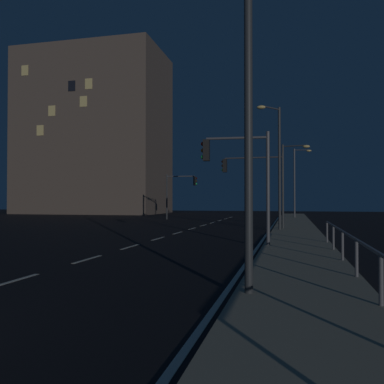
{
  "coord_description": "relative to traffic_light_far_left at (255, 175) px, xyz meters",
  "views": [
    {
      "loc": [
        7.03,
        -4.42,
        2.12
      ],
      "look_at": [
        -1.14,
        29.67,
        2.77
      ],
      "focal_mm": 38.63,
      "sensor_mm": 36.0,
      "label": 1
    }
  ],
  "objects": [
    {
      "name": "ground_plane",
      "position": [
        -4.56,
        -7.53,
        -3.85
      ],
      "size": [
        112.0,
        112.0,
        0.0
      ],
      "primitive_type": "plane",
      "color": "black",
      "rests_on": "ground"
    },
    {
      "name": "sidewalk_right",
      "position": [
        2.76,
        -7.53,
        -3.78
      ],
      "size": [
        2.99,
        77.0,
        0.14
      ],
      "primitive_type": "cube",
      "color": "gray",
      "rests_on": "ground"
    },
    {
      "name": "lane_markings_center",
      "position": [
        -4.56,
        -4.03,
        -3.84
      ],
      "size": [
        0.14,
        50.0,
        0.01
      ],
      "color": "silver",
      "rests_on": "ground"
    },
    {
      "name": "lane_edge_line",
      "position": [
        1.02,
        -2.53,
        -3.84
      ],
      "size": [
        0.14,
        53.0,
        0.01
      ],
      "color": "silver",
      "rests_on": "ground"
    },
    {
      "name": "traffic_light_far_left",
      "position": [
        0.0,
        0.0,
        0.0
      ],
      "size": [
        4.42,
        0.37,
        5.22
      ],
      "color": "#2D3033",
      "rests_on": "sidewalk_right"
    },
    {
      "name": "traffic_light_near_left",
      "position": [
        -9.12,
        13.45,
        -0.41
      ],
      "size": [
        3.4,
        0.45,
        4.9
      ],
      "color": "#2D3033",
      "rests_on": "ground"
    },
    {
      "name": "traffic_light_far_center",
      "position": [
        0.19,
        -11.2,
        -0.24
      ],
      "size": [
        3.05,
        0.42,
        4.98
      ],
      "color": "#4C4C51",
      "rests_on": "sidewalk_right"
    },
    {
      "name": "street_lamp_median",
      "position": [
        3.16,
        18.77,
        0.93
      ],
      "size": [
        1.97,
        0.45,
        7.77
      ],
      "color": "#4C4C51",
      "rests_on": "sidewalk_right"
    },
    {
      "name": "street_lamp_mid_block",
      "position": [
        1.55,
        -1.55,
        1.16
      ],
      "size": [
        1.48,
        1.7,
        8.17
      ],
      "color": "#2D3033",
      "rests_on": "sidewalk_right"
    },
    {
      "name": "street_lamp_corner",
      "position": [
        1.8,
        -20.86,
        0.82
      ],
      "size": [
        1.46,
        1.64,
        7.54
      ],
      "color": "#2D3033",
      "rests_on": "sidewalk_right"
    },
    {
      "name": "street_lamp_far_end",
      "position": [
        2.22,
        5.08,
        0.28
      ],
      "size": [
        2.22,
        0.62,
        6.5
      ],
      "color": "#2D3033",
      "rests_on": "sidewalk_right"
    },
    {
      "name": "barrier_fence",
      "position": [
        4.11,
        -18.11,
        -2.97
      ],
      "size": [
        0.09,
        17.92,
        0.98
      ],
      "color": "#59595E",
      "rests_on": "sidewalk_right"
    },
    {
      "name": "building_distant",
      "position": [
        -27.45,
        29.8,
        8.64
      ],
      "size": [
        21.61,
        13.1,
        24.96
      ],
      "color": "brown",
      "rests_on": "ground"
    }
  ]
}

